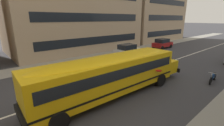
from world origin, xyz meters
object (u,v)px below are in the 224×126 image
(motorcycle_near_kerb, at_px, (213,77))
(parked_car_white_past_driveway, at_px, (128,50))
(school_bus, at_px, (113,72))
(parked_car_red_by_entrance, at_px, (162,43))

(motorcycle_near_kerb, bearing_deg, parked_car_white_past_driveway, -103.42)
(school_bus, height_order, parked_car_white_past_driveway, school_bus)
(parked_car_red_by_entrance, bearing_deg, motorcycle_near_kerb, -131.47)
(parked_car_red_by_entrance, bearing_deg, parked_car_white_past_driveway, -176.52)
(school_bus, relative_size, motorcycle_near_kerb, 6.11)
(parked_car_red_by_entrance, height_order, parked_car_white_past_driveway, same)
(parked_car_red_by_entrance, relative_size, parked_car_white_past_driveway, 1.01)
(parked_car_red_by_entrance, distance_m, motorcycle_near_kerb, 15.29)
(parked_car_white_past_driveway, relative_size, motorcycle_near_kerb, 1.96)
(school_bus, bearing_deg, parked_car_red_by_entrance, 24.35)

